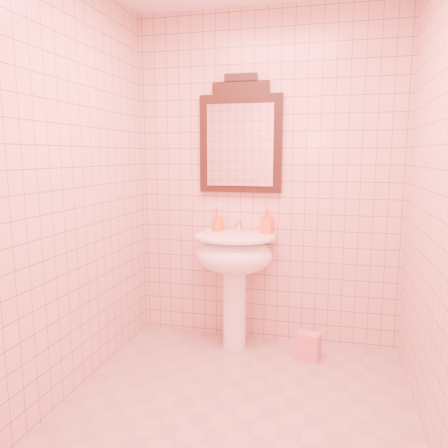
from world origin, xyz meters
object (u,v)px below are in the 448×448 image
(mirror, at_px, (241,139))
(towel, at_px, (308,346))
(toothbrush_cup, at_px, (218,224))
(pedestal_sink, at_px, (234,262))
(soap_dispenser, at_px, (267,221))

(mirror, xyz_separation_m, towel, (0.56, -0.27, -1.47))
(toothbrush_cup, xyz_separation_m, towel, (0.72, -0.22, -0.82))
(pedestal_sink, height_order, mirror, mirror)
(mirror, xyz_separation_m, toothbrush_cup, (-0.17, -0.04, -0.65))
(towel, bearing_deg, pedestal_sink, 173.38)
(toothbrush_cup, bearing_deg, towel, -17.04)
(toothbrush_cup, relative_size, towel, 0.96)
(soap_dispenser, distance_m, towel, 0.94)
(soap_dispenser, xyz_separation_m, towel, (0.34, -0.20, -0.86))
(mirror, height_order, toothbrush_cup, mirror)
(toothbrush_cup, bearing_deg, soap_dispenser, -3.18)
(toothbrush_cup, distance_m, towel, 1.11)
(pedestal_sink, bearing_deg, soap_dispenser, 31.79)
(toothbrush_cup, distance_m, soap_dispenser, 0.39)
(mirror, distance_m, towel, 1.59)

